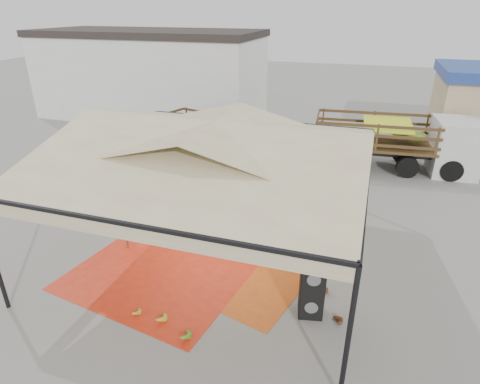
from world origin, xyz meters
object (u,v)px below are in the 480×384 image
(banana_heap, at_px, (271,207))
(truck_left, at_px, (224,137))
(speaker_stack, at_px, (312,287))
(vendor, at_px, (252,176))
(truck_right, at_px, (401,137))

(banana_heap, relative_size, truck_left, 0.81)
(speaker_stack, bearing_deg, vendor, 107.74)
(truck_left, bearing_deg, speaker_stack, -43.11)
(banana_heap, xyz_separation_m, truck_right, (4.20, 6.70, 0.89))
(truck_right, bearing_deg, vendor, -140.56)
(banana_heap, xyz_separation_m, speaker_stack, (2.00, -4.09, 0.22))
(speaker_stack, xyz_separation_m, vendor, (-3.13, 5.56, 0.18))
(banana_heap, distance_m, vendor, 1.90)
(vendor, bearing_deg, banana_heap, 118.77)
(truck_right, bearing_deg, banana_heap, -127.04)
(speaker_stack, relative_size, vendor, 0.82)
(vendor, height_order, truck_right, truck_right)
(truck_right, bearing_deg, speaker_stack, -106.50)
(vendor, distance_m, truck_left, 4.08)
(banana_heap, height_order, speaker_stack, speaker_stack)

